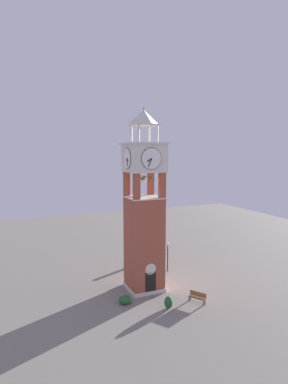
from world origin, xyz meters
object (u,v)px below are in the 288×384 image
park_bench (197,297)px  trash_bin (126,265)px  lamp_post (168,251)px  clock_tower (144,216)px

park_bench → trash_bin: bearing=107.5°
park_bench → lamp_post: (0.95, 7.67, 1.92)m
clock_tower → trash_bin: 8.98m
clock_tower → trash_bin: bearing=89.1°
trash_bin → lamp_post: bearing=-31.8°
park_bench → trash_bin: park_bench is taller
clock_tower → park_bench: bearing=-54.4°
clock_tower → lamp_post: (4.26, 3.04, -5.00)m
clock_tower → lamp_post: bearing=35.5°
clock_tower → park_bench: size_ratio=11.25×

